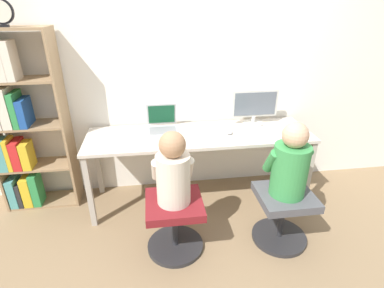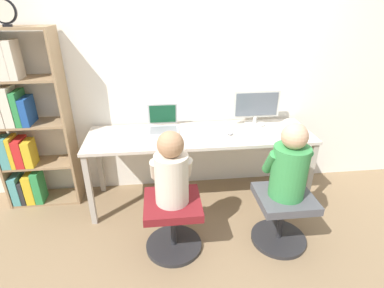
{
  "view_description": "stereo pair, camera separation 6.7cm",
  "coord_description": "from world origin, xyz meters",
  "px_view_note": "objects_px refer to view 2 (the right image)",
  "views": [
    {
      "loc": [
        -0.45,
        -2.36,
        1.97
      ],
      "look_at": [
        -0.1,
        0.13,
        0.76
      ],
      "focal_mm": 28.0,
      "sensor_mm": 36.0,
      "label": 1
    },
    {
      "loc": [
        -0.39,
        -2.37,
        1.97
      ],
      "look_at": [
        -0.1,
        0.13,
        0.76
      ],
      "focal_mm": 28.0,
      "sensor_mm": 36.0,
      "label": 2
    }
  ],
  "objects_px": {
    "person_at_monitor": "(290,165)",
    "bookshelf": "(21,126)",
    "desktop_monitor": "(256,108)",
    "office_chair_left": "(282,214)",
    "keyboard": "(258,132)",
    "person_at_laptop": "(171,171)",
    "desk_clock": "(4,12)",
    "office_chair_right": "(173,220)",
    "laptop": "(163,125)"
  },
  "relations": [
    {
      "from": "person_at_monitor",
      "to": "bookshelf",
      "type": "xyz_separation_m",
      "value": [
        -2.36,
        0.86,
        0.09
      ]
    },
    {
      "from": "office_chair_right",
      "to": "bookshelf",
      "type": "bearing_deg",
      "value": 149.09
    },
    {
      "from": "office_chair_right",
      "to": "desk_clock",
      "type": "xyz_separation_m",
      "value": [
        -1.28,
        0.78,
        1.6
      ]
    },
    {
      "from": "office_chair_right",
      "to": "desk_clock",
      "type": "bearing_deg",
      "value": 148.55
    },
    {
      "from": "office_chair_right",
      "to": "person_at_laptop",
      "type": "height_order",
      "value": "person_at_laptop"
    },
    {
      "from": "person_at_monitor",
      "to": "bookshelf",
      "type": "height_order",
      "value": "bookshelf"
    },
    {
      "from": "desktop_monitor",
      "to": "laptop",
      "type": "relative_size",
      "value": 1.55
    },
    {
      "from": "desk_clock",
      "to": "laptop",
      "type": "bearing_deg",
      "value": 2.13
    },
    {
      "from": "bookshelf",
      "to": "keyboard",
      "type": "bearing_deg",
      "value": -4.95
    },
    {
      "from": "desktop_monitor",
      "to": "office_chair_right",
      "type": "bearing_deg",
      "value": -136.97
    },
    {
      "from": "office_chair_left",
      "to": "office_chair_right",
      "type": "xyz_separation_m",
      "value": [
        -0.95,
        0.02,
        0.0
      ]
    },
    {
      "from": "laptop",
      "to": "person_at_laptop",
      "type": "relative_size",
      "value": 0.52
    },
    {
      "from": "person_at_monitor",
      "to": "bookshelf",
      "type": "distance_m",
      "value": 2.51
    },
    {
      "from": "person_at_laptop",
      "to": "bookshelf",
      "type": "xyz_separation_m",
      "value": [
        -1.41,
        0.84,
        0.1
      ]
    },
    {
      "from": "person_at_monitor",
      "to": "person_at_laptop",
      "type": "height_order",
      "value": "person_at_monitor"
    },
    {
      "from": "person_at_laptop",
      "to": "keyboard",
      "type": "bearing_deg",
      "value": 35.65
    },
    {
      "from": "office_chair_right",
      "to": "person_at_laptop",
      "type": "relative_size",
      "value": 0.81
    },
    {
      "from": "laptop",
      "to": "keyboard",
      "type": "bearing_deg",
      "value": -10.98
    },
    {
      "from": "keyboard",
      "to": "office_chair_left",
      "type": "distance_m",
      "value": 0.83
    },
    {
      "from": "office_chair_left",
      "to": "bookshelf",
      "type": "xyz_separation_m",
      "value": [
        -2.36,
        0.87,
        0.58
      ]
    },
    {
      "from": "keyboard",
      "to": "office_chair_left",
      "type": "xyz_separation_m",
      "value": [
        0.05,
        -0.67,
        -0.5
      ]
    },
    {
      "from": "laptop",
      "to": "office_chair_left",
      "type": "relative_size",
      "value": 0.64
    },
    {
      "from": "office_chair_left",
      "to": "bookshelf",
      "type": "bearing_deg",
      "value": 159.78
    },
    {
      "from": "desktop_monitor",
      "to": "bookshelf",
      "type": "xyz_separation_m",
      "value": [
        -2.34,
        -0.03,
        -0.09
      ]
    },
    {
      "from": "office_chair_right",
      "to": "person_at_monitor",
      "type": "relative_size",
      "value": 0.77
    },
    {
      "from": "bookshelf",
      "to": "office_chair_right",
      "type": "bearing_deg",
      "value": -30.91
    },
    {
      "from": "desktop_monitor",
      "to": "desk_clock",
      "type": "bearing_deg",
      "value": -177.66
    },
    {
      "from": "desktop_monitor",
      "to": "keyboard",
      "type": "relative_size",
      "value": 1.11
    },
    {
      "from": "laptop",
      "to": "office_chair_right",
      "type": "bearing_deg",
      "value": -87.3
    },
    {
      "from": "person_at_laptop",
      "to": "bookshelf",
      "type": "relative_size",
      "value": 0.34
    },
    {
      "from": "person_at_laptop",
      "to": "bookshelf",
      "type": "bearing_deg",
      "value": 149.2
    },
    {
      "from": "keyboard",
      "to": "bookshelf",
      "type": "relative_size",
      "value": 0.25
    },
    {
      "from": "bookshelf",
      "to": "desktop_monitor",
      "type": "bearing_deg",
      "value": 0.63
    },
    {
      "from": "laptop",
      "to": "person_at_laptop",
      "type": "height_order",
      "value": "person_at_laptop"
    },
    {
      "from": "laptop",
      "to": "person_at_monitor",
      "type": "xyz_separation_m",
      "value": [
        0.99,
        -0.85,
        -0.05
      ]
    },
    {
      "from": "office_chair_left",
      "to": "keyboard",
      "type": "bearing_deg",
      "value": 94.65
    },
    {
      "from": "person_at_monitor",
      "to": "office_chair_left",
      "type": "bearing_deg",
      "value": -90.0
    },
    {
      "from": "person_at_laptop",
      "to": "desk_clock",
      "type": "relative_size",
      "value": 2.83
    },
    {
      "from": "desktop_monitor",
      "to": "office_chair_left",
      "type": "xyz_separation_m",
      "value": [
        0.02,
        -0.89,
        -0.67
      ]
    },
    {
      "from": "laptop",
      "to": "office_chair_right",
      "type": "relative_size",
      "value": 0.64
    },
    {
      "from": "person_at_laptop",
      "to": "desk_clock",
      "type": "distance_m",
      "value": 1.86
    },
    {
      "from": "keyboard",
      "to": "person_at_laptop",
      "type": "distance_m",
      "value": 1.1
    },
    {
      "from": "keyboard",
      "to": "desk_clock",
      "type": "height_order",
      "value": "desk_clock"
    },
    {
      "from": "laptop",
      "to": "person_at_monitor",
      "type": "distance_m",
      "value": 1.3
    },
    {
      "from": "person_at_monitor",
      "to": "bookshelf",
      "type": "relative_size",
      "value": 0.36
    },
    {
      "from": "person_at_monitor",
      "to": "laptop",
      "type": "bearing_deg",
      "value": 139.41
    },
    {
      "from": "desktop_monitor",
      "to": "laptop",
      "type": "xyz_separation_m",
      "value": [
        -0.97,
        -0.04,
        -0.13
      ]
    },
    {
      "from": "office_chair_right",
      "to": "desk_clock",
      "type": "distance_m",
      "value": 2.19
    },
    {
      "from": "laptop",
      "to": "office_chair_left",
      "type": "distance_m",
      "value": 1.41
    },
    {
      "from": "person_at_laptop",
      "to": "desk_clock",
      "type": "xyz_separation_m",
      "value": [
        -1.28,
        0.78,
        1.12
      ]
    }
  ]
}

